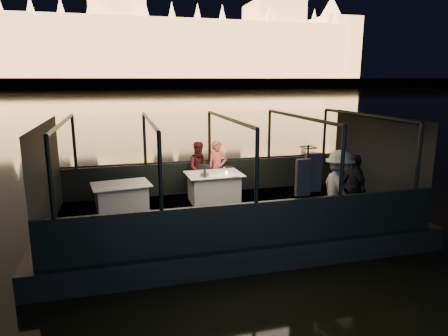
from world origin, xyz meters
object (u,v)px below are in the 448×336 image
object	(u,v)px
dining_table_central	(214,187)
wine_bottle	(205,172)
chair_port_left	(204,181)
person_man_maroon	(200,169)
person_woman_coral	(218,168)
dining_table_aft	(122,197)
passenger_dark	(354,184)
passenger_stripe	(338,190)
coat_stand	(306,194)
chair_port_right	(228,180)

from	to	relation	value
dining_table_central	wine_bottle	xyz separation A→B (m)	(-0.32, -0.35, 0.53)
chair_port_left	wine_bottle	distance (m)	0.94
person_man_maroon	person_woman_coral	bearing A→B (deg)	-2.30
dining_table_central	dining_table_aft	xyz separation A→B (m)	(-2.38, -0.30, 0.00)
wine_bottle	passenger_dark	bearing A→B (deg)	-30.19
passenger_stripe	dining_table_aft	bearing A→B (deg)	70.57
dining_table_aft	passenger_stripe	xyz separation A→B (m)	(4.56, -2.21, 0.47)
passenger_dark	wine_bottle	world-z (taller)	passenger_dark
dining_table_central	person_woman_coral	distance (m)	0.85
passenger_dark	wine_bottle	size ratio (longest dim) A/B	5.68
passenger_stripe	passenger_dark	xyz separation A→B (m)	(0.61, 0.35, 0.00)
coat_stand	passenger_stripe	xyz separation A→B (m)	(0.91, 0.28, -0.05)
passenger_dark	dining_table_central	bearing A→B (deg)	-124.75
chair_port_right	dining_table_central	bearing A→B (deg)	-135.36
chair_port_left	chair_port_right	bearing A→B (deg)	21.27
dining_table_aft	person_man_maroon	xyz separation A→B (m)	(2.15, 1.02, 0.36)
passenger_dark	chair_port_left	bearing A→B (deg)	-128.44
dining_table_central	chair_port_right	bearing A→B (deg)	41.82
chair_port_left	person_woman_coral	size ratio (longest dim) A/B	0.58
person_man_maroon	chair_port_right	bearing A→B (deg)	-22.53
dining_table_central	coat_stand	world-z (taller)	coat_stand
chair_port_left	passenger_stripe	bearing A→B (deg)	-30.44
passenger_stripe	person_man_maroon	bearing A→B (deg)	43.07
wine_bottle	coat_stand	bearing A→B (deg)	-57.02
person_woman_coral	passenger_stripe	xyz separation A→B (m)	(1.90, -3.23, 0.10)
dining_table_central	dining_table_aft	distance (m)	2.40
dining_table_aft	person_man_maroon	bearing A→B (deg)	25.40
chair_port_left	coat_stand	distance (m)	3.58
person_man_maroon	chair_port_left	bearing A→B (deg)	-78.97
person_man_maroon	passenger_dark	size ratio (longest dim) A/B	0.98
coat_stand	dining_table_central	bearing A→B (deg)	114.34
person_woman_coral	wine_bottle	distance (m)	1.24
dining_table_aft	chair_port_left	size ratio (longest dim) A/B	1.54
chair_port_left	passenger_stripe	distance (m)	3.80
chair_port_right	wine_bottle	bearing A→B (deg)	-132.87
chair_port_right	passenger_stripe	xyz separation A→B (m)	(1.67, -2.96, 0.40)
person_woman_coral	person_man_maroon	world-z (taller)	person_woman_coral
dining_table_central	dining_table_aft	bearing A→B (deg)	-172.76
chair_port_right	coat_stand	bearing A→B (deg)	-73.96
dining_table_aft	person_woman_coral	bearing A→B (deg)	21.04
person_man_maroon	wine_bottle	bearing A→B (deg)	-97.15
dining_table_aft	wine_bottle	xyz separation A→B (m)	(2.06, -0.05, 0.53)
dining_table_aft	passenger_dark	world-z (taller)	passenger_dark
passenger_stripe	person_woman_coral	bearing A→B (deg)	36.86
chair_port_right	person_woman_coral	size ratio (longest dim) A/B	0.53
chair_port_right	person_woman_coral	xyz separation A→B (m)	(-0.23, 0.27, 0.30)
dining_table_central	chair_port_left	xyz separation A→B (m)	(-0.17, 0.45, 0.06)
wine_bottle	dining_table_aft	bearing A→B (deg)	178.58
chair_port_right	passenger_stripe	size ratio (longest dim) A/B	0.47
person_man_maroon	dining_table_central	bearing A→B (deg)	-74.61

